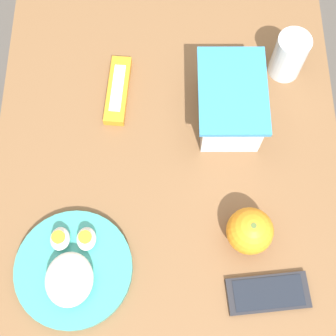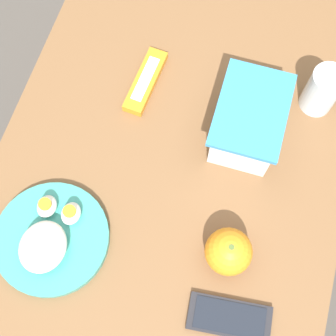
{
  "view_description": "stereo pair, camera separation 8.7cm",
  "coord_description": "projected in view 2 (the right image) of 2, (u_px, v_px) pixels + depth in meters",
  "views": [
    {
      "loc": [
        0.32,
        -0.0,
        1.58
      ],
      "look_at": [
        0.02,
        -0.0,
        0.76
      ],
      "focal_mm": 50.0,
      "sensor_mm": 36.0,
      "label": 1
    },
    {
      "loc": [
        0.31,
        0.08,
        1.58
      ],
      "look_at": [
        0.02,
        -0.0,
        0.76
      ],
      "focal_mm": 50.0,
      "sensor_mm": 36.0,
      "label": 2
    }
  ],
  "objects": [
    {
      "name": "ground_plane",
      "position": [
        170.0,
        241.0,
        1.59
      ],
      "size": [
        10.0,
        10.0,
        0.0
      ],
      "primitive_type": "plane",
      "color": "#4C4742"
    },
    {
      "name": "table",
      "position": [
        171.0,
        185.0,
        1.02
      ],
      "size": [
        1.06,
        0.68,
        0.73
      ],
      "color": "brown",
      "rests_on": "ground_plane"
    },
    {
      "name": "food_container",
      "position": [
        248.0,
        122.0,
        0.89
      ],
      "size": [
        0.18,
        0.13,
        0.1
      ],
      "color": "white",
      "rests_on": "table"
    },
    {
      "name": "drinking_glass",
      "position": [
        322.0,
        90.0,
        0.9
      ],
      "size": [
        0.07,
        0.07,
        0.1
      ],
      "color": "silver",
      "rests_on": "table"
    },
    {
      "name": "candy_bar",
      "position": [
        146.0,
        81.0,
        0.96
      ],
      "size": [
        0.15,
        0.05,
        0.02
      ],
      "color": "orange",
      "rests_on": "table"
    },
    {
      "name": "rice_plate",
      "position": [
        50.0,
        239.0,
        0.83
      ],
      "size": [
        0.21,
        0.21,
        0.06
      ],
      "color": "teal",
      "rests_on": "table"
    },
    {
      "name": "orange_fruit",
      "position": [
        228.0,
        252.0,
        0.8
      ],
      "size": [
        0.08,
        0.08,
        0.08
      ],
      "color": "orange",
      "rests_on": "table"
    },
    {
      "name": "cell_phone",
      "position": [
        229.0,
        318.0,
        0.8
      ],
      "size": [
        0.08,
        0.15,
        0.01
      ],
      "color": "#232328",
      "rests_on": "table"
    }
  ]
}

